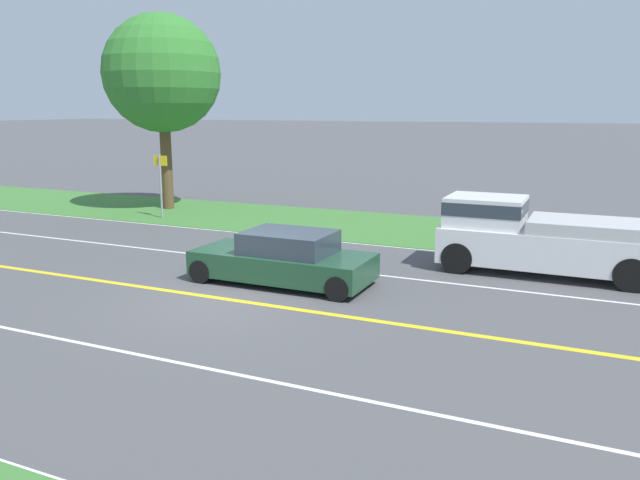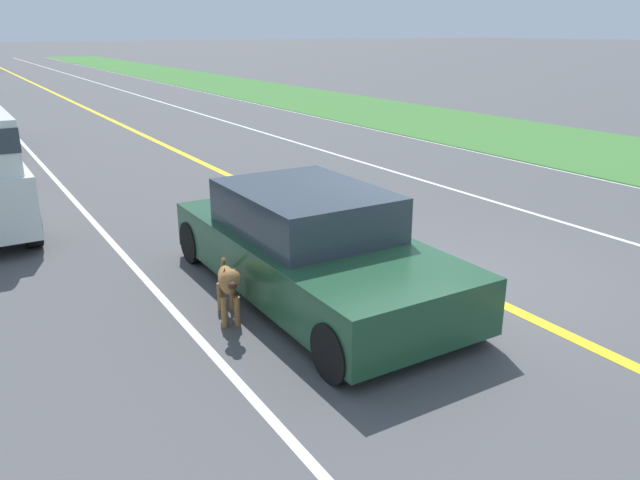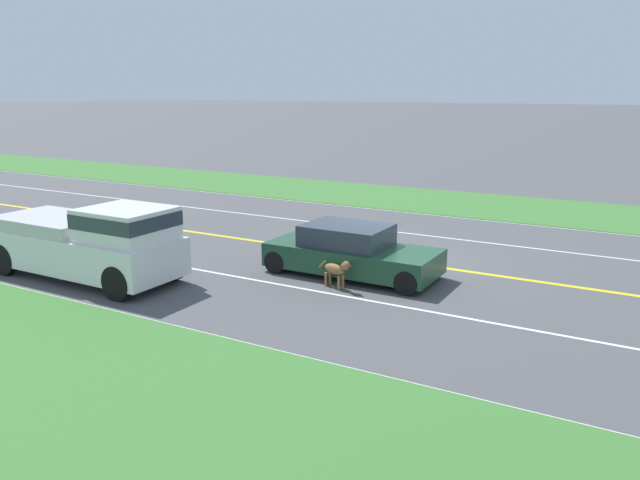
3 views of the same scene
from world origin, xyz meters
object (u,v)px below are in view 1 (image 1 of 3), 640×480
pickup_truck (534,236)px  street_sign (161,178)px  dog (298,254)px  roadside_tree_right_near (162,74)px  ego_car (284,259)px

pickup_truck → street_sign: size_ratio=2.09×
dog → pickup_truck: (2.45, -5.87, 0.53)m
dog → street_sign: size_ratio=0.43×
dog → street_sign: 10.21m
dog → street_sign: street_sign is taller
street_sign → roadside_tree_right_near: bearing=32.0°
dog → pickup_truck: size_ratio=0.21×
ego_car → roadside_tree_right_near: (8.51, 10.22, 5.16)m
pickup_truck → ego_car: bearing=123.0°
ego_car → dog: 1.25m
dog → ego_car: bearing=-152.7°
dog → roadside_tree_right_near: size_ratio=0.13×
pickup_truck → street_sign: 14.84m
pickup_truck → dog: bearing=112.7°
ego_car → street_sign: (6.44, 8.93, 1.00)m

